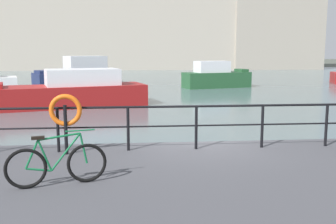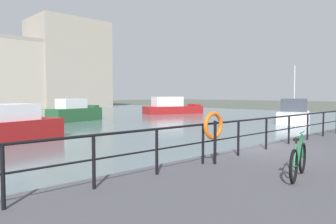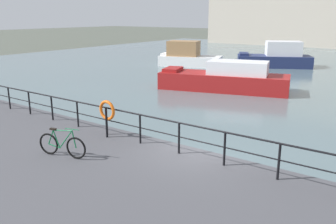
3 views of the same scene
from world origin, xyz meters
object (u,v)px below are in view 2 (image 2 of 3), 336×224
object	(u,v)px
moored_blue_motorboat	(75,112)
parked_bicycle	(298,160)
moored_harbor_tender	(172,107)
life_ring_stand	(214,127)
moored_cabin_cruiser	(294,114)

from	to	relation	value
moored_blue_motorboat	parked_bicycle	size ratio (longest dim) A/B	3.49
moored_harbor_tender	life_ring_stand	size ratio (longest dim) A/B	6.17
moored_harbor_tender	parked_bicycle	bearing A→B (deg)	-112.72
parked_bicycle	life_ring_stand	world-z (taller)	life_ring_stand
parked_bicycle	moored_harbor_tender	bearing A→B (deg)	35.40
moored_harbor_tender	life_ring_stand	xyz separation A→B (m)	(-24.52, -26.65, 0.92)
moored_cabin_cruiser	parked_bicycle	xyz separation A→B (m)	(-22.56, -10.57, 0.41)
moored_cabin_cruiser	life_ring_stand	size ratio (longest dim) A/B	4.31
moored_harbor_tender	parked_bicycle	xyz separation A→B (m)	(-24.33, -28.87, 0.34)
moored_blue_motorboat	life_ring_stand	size ratio (longest dim) A/B	4.32
moored_harbor_tender	parked_bicycle	distance (m)	37.76
moored_harbor_tender	parked_bicycle	size ratio (longest dim) A/B	4.98
moored_blue_motorboat	moored_cabin_cruiser	bearing A→B (deg)	-63.89
moored_blue_motorboat	moored_cabin_cruiser	size ratio (longest dim) A/B	1.00
moored_harbor_tender	moored_blue_motorboat	world-z (taller)	moored_harbor_tender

